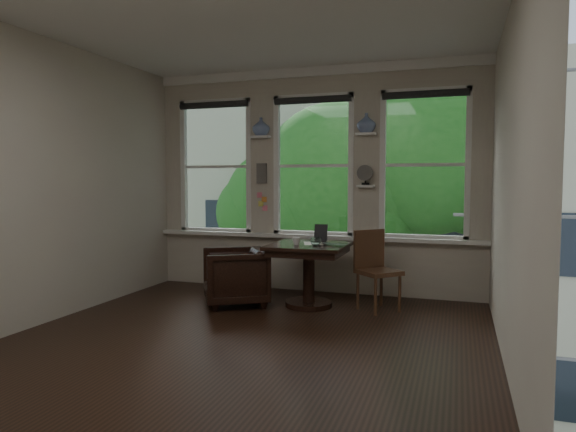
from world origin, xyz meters
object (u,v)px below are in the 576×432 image
(table, at_px, (309,275))
(laptop, at_px, (332,245))
(side_chair_right, at_px, (379,271))
(armchair_left, at_px, (235,277))
(mug, at_px, (296,241))

(table, distance_m, laptop, 0.51)
(table, xyz_separation_m, laptop, (0.31, -0.11, 0.39))
(side_chair_right, height_order, laptop, side_chair_right)
(side_chair_right, bearing_deg, table, 138.37)
(armchair_left, bearing_deg, table, 72.20)
(armchair_left, distance_m, laptop, 1.25)
(side_chair_right, relative_size, laptop, 2.87)
(table, xyz_separation_m, side_chair_right, (0.82, 0.06, 0.09))
(armchair_left, xyz_separation_m, laptop, (1.18, 0.09, 0.42))
(armchair_left, distance_m, mug, 0.88)
(side_chair_right, relative_size, mug, 9.37)
(armchair_left, relative_size, mug, 7.67)
(laptop, bearing_deg, side_chair_right, 38.83)
(table, distance_m, mug, 0.45)
(table, bearing_deg, mug, -134.64)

